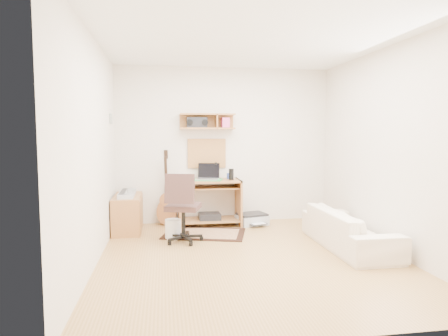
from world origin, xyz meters
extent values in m
cube|color=#B4864B|center=(0.00, 0.00, -0.01)|extent=(3.60, 4.00, 0.01)
cube|color=white|center=(0.00, 0.00, 2.60)|extent=(3.60, 4.00, 0.01)
cube|color=silver|center=(0.00, 2.00, 1.30)|extent=(3.60, 0.01, 2.60)
cube|color=silver|center=(-1.80, 0.00, 1.30)|extent=(0.01, 4.00, 2.60)
cube|color=silver|center=(1.80, 0.00, 1.30)|extent=(0.01, 4.00, 2.60)
cube|color=#AD713D|center=(-0.30, 1.88, 1.70)|extent=(0.90, 0.25, 0.26)
cube|color=#A47C52|center=(-0.30, 1.98, 1.17)|extent=(0.64, 0.03, 0.49)
cube|color=#4C8CBF|center=(-1.79, 1.50, 1.72)|extent=(0.02, 0.20, 0.15)
cylinder|color=black|center=(0.07, 1.68, 0.84)|extent=(0.08, 0.08, 0.18)
cylinder|color=#324798|center=(0.05, 1.83, 0.80)|extent=(0.07, 0.07, 0.09)
cube|color=black|center=(-0.47, 1.87, 1.68)|extent=(0.33, 0.15, 0.17)
cube|color=tan|center=(-0.43, 1.17, 0.01)|extent=(1.35, 1.07, 0.02)
cube|color=#AD713D|center=(-1.58, 1.55, 0.28)|extent=(0.40, 0.90, 0.55)
cube|color=#B2B5BA|center=(-1.58, 1.55, 0.58)|extent=(0.23, 0.73, 0.06)
cylinder|color=white|center=(-0.90, 0.99, 0.14)|extent=(0.26, 0.26, 0.28)
cube|color=#A5A8AA|center=(0.41, 1.67, 0.09)|extent=(0.55, 0.48, 0.18)
imported|color=beige|center=(1.38, 0.18, 0.33)|extent=(0.50, 1.71, 0.67)
camera|label=1|loc=(-1.02, -4.61, 1.50)|focal=31.65mm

